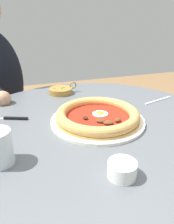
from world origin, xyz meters
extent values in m
cylinder|color=#565B60|center=(0.00, 0.00, 0.70)|extent=(0.95, 0.95, 0.03)
cylinder|color=#4E5257|center=(0.00, 0.00, 0.35)|extent=(0.10, 0.10, 0.66)
cylinder|color=white|center=(-0.01, -0.01, 0.72)|extent=(0.32, 0.32, 0.01)
cylinder|color=tan|center=(-0.01, -0.01, 0.73)|extent=(0.29, 0.29, 0.01)
torus|color=tan|center=(-0.01, -0.01, 0.74)|extent=(0.29, 0.29, 0.03)
cylinder|color=#A82314|center=(-0.01, -0.01, 0.73)|extent=(0.27, 0.27, 0.00)
cylinder|color=white|center=(0.00, -0.02, 0.74)|extent=(0.05, 0.05, 0.00)
ellipsoid|color=yellow|center=(0.00, -0.02, 0.74)|extent=(0.02, 0.02, 0.02)
ellipsoid|color=brown|center=(-0.07, -0.05, 0.74)|extent=(0.03, 0.03, 0.01)
ellipsoid|color=#3D2314|center=(-0.02, 0.04, 0.74)|extent=(0.02, 0.02, 0.01)
ellipsoid|color=brown|center=(-0.06, 0.00, 0.74)|extent=(0.03, 0.04, 0.01)
ellipsoid|color=brown|center=(-0.09, -0.07, 0.74)|extent=(0.03, 0.03, 0.01)
ellipsoid|color=brown|center=(-0.11, -0.01, 0.74)|extent=(0.04, 0.04, 0.01)
ellipsoid|color=brown|center=(-0.08, -0.02, 0.74)|extent=(0.03, 0.04, 0.01)
ellipsoid|color=#2D6B28|center=(-0.11, -0.01, 0.74)|extent=(0.01, 0.01, 0.00)
ellipsoid|color=#2D6B28|center=(-0.01, 0.04, 0.74)|extent=(0.01, 0.01, 0.00)
ellipsoid|color=#2D6B28|center=(-0.12, 0.03, 0.74)|extent=(0.01, 0.01, 0.00)
cylinder|color=silver|center=(-0.14, 0.30, 0.73)|extent=(0.06, 0.06, 0.02)
cube|color=black|center=(0.10, 0.26, 0.72)|extent=(0.04, 0.08, 0.01)
cylinder|color=white|center=(-0.29, 0.05, 0.73)|extent=(0.07, 0.07, 0.04)
cylinder|color=olive|center=(-0.29, 0.05, 0.74)|extent=(0.05, 0.05, 0.01)
cylinder|color=olive|center=(0.33, 0.04, 0.73)|extent=(0.11, 0.11, 0.03)
torus|color=olive|center=(0.33, -0.02, 0.75)|extent=(0.01, 0.03, 0.03)
ellipsoid|color=#516B2D|center=(0.34, 0.07, 0.74)|extent=(0.02, 0.02, 0.02)
ellipsoid|color=#516B2D|center=(0.32, 0.04, 0.74)|extent=(0.02, 0.02, 0.02)
ellipsoid|color=#516B2D|center=(0.34, 0.03, 0.74)|extent=(0.02, 0.02, 0.02)
cube|color=#BCBCC1|center=(0.09, -0.34, 0.72)|extent=(0.05, 0.16, 0.00)
cube|color=#282833|center=(0.61, 0.35, 0.23)|extent=(0.41, 0.43, 0.45)
sphere|color=tan|center=(0.28, 0.30, 0.73)|extent=(0.07, 0.07, 0.07)
cylinder|color=#4C4742|center=(0.58, 0.12, 0.22)|extent=(0.02, 0.02, 0.45)
cylinder|color=#4C4742|center=(0.91, 0.31, 0.22)|extent=(0.02, 0.02, 0.45)
camera|label=1|loc=(-0.61, 0.24, 1.04)|focal=33.57mm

